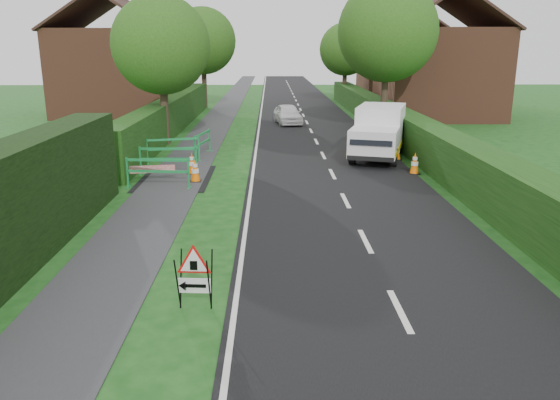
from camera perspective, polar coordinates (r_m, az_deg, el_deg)
name	(u,v)px	position (r m, az deg, el deg)	size (l,w,h in m)	color
ground	(253,343)	(8.69, -2.84, -14.73)	(120.00, 120.00, 0.00)	#144413
road_surface	(299,106)	(42.78, 1.97, 9.78)	(6.00, 90.00, 0.02)	black
footpath	(228,106)	(42.84, -5.50, 9.73)	(2.00, 90.00, 0.02)	#2D2D30
hedge_west_far	(173,131)	(30.28, -11.16, 7.04)	(1.00, 24.00, 1.80)	#14380F
hedge_east	(412,151)	(24.70, 13.62, 4.99)	(1.20, 50.00, 1.50)	#14380F
house_west	(116,70)	(38.90, -16.79, 12.83)	(7.50, 7.40, 7.88)	brown
house_east_a	(438,72)	(37.11, 16.16, 12.77)	(7.50, 7.40, 7.88)	brown
house_east_b	(402,65)	(50.88, 12.64, 13.63)	(7.50, 7.40, 7.88)	brown
tree_nw	(161,45)	(25.95, -12.33, 15.53)	(4.40, 4.40, 6.70)	#2D2116
tree_ne	(387,32)	(30.13, 11.17, 16.88)	(5.20, 5.20, 7.79)	#2D2116
tree_fw	(203,41)	(41.78, -8.07, 16.13)	(4.80, 4.80, 7.24)	#2D2116
tree_fe	(346,49)	(45.90, 6.87, 15.36)	(4.20, 4.20, 6.33)	#2D2116
triangle_sign	(192,272)	(9.49, -9.16, -7.46)	(0.73, 0.73, 1.00)	black
works_van	(379,131)	(22.72, 10.28, 7.09)	(3.04, 4.86, 2.08)	silver
traffic_cone_0	(415,163)	(20.14, 13.90, 3.75)	(0.38, 0.38, 0.79)	black
traffic_cone_1	(397,150)	(22.55, 12.10, 5.11)	(0.38, 0.38, 0.79)	black
traffic_cone_2	(374,142)	(24.25, 9.82, 5.95)	(0.38, 0.38, 0.79)	black
traffic_cone_3	(195,171)	(18.60, -8.85, 3.06)	(0.38, 0.38, 0.79)	black
traffic_cone_4	(192,163)	(19.82, -9.19, 3.82)	(0.38, 0.38, 0.79)	black
ped_barrier_0	(158,169)	(17.93, -12.66, 3.18)	(2.08, 0.52, 1.00)	#18853D
ped_barrier_1	(168,157)	(19.89, -11.61, 4.45)	(2.07, 0.40, 1.00)	#18853D
ped_barrier_2	(173,147)	(21.90, -11.11, 5.49)	(2.08, 0.83, 1.00)	#18853D
ped_barrier_3	(202,141)	(23.07, -8.12, 6.13)	(0.73, 2.09, 1.00)	#18853D
redwhite_plank	(153,182)	(18.92, -13.11, 1.83)	(1.50, 0.04, 0.25)	red
hatchback_car	(288,114)	(32.66, 0.82, 8.98)	(1.38, 3.42, 1.17)	silver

